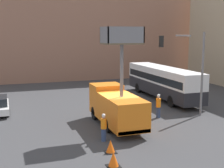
% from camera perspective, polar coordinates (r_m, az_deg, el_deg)
% --- Properties ---
extents(ground_plane, '(120.00, 120.00, 0.00)m').
position_cam_1_polar(ground_plane, '(22.71, 1.06, -8.01)').
color(ground_plane, '#38383A').
extents(building_backdrop_far, '(44.00, 10.00, 14.25)m').
position_cam_1_polar(building_backdrop_far, '(48.62, -10.33, 9.61)').
color(building_backdrop_far, '#936651').
rests_on(building_backdrop_far, ground_plane).
extents(utility_truck, '(2.54, 6.77, 7.17)m').
position_cam_1_polar(utility_truck, '(22.64, 0.75, -3.74)').
color(utility_truck, orange).
rests_on(utility_truck, ground_plane).
extents(city_bus, '(2.47, 12.24, 3.23)m').
position_cam_1_polar(city_bus, '(32.76, 9.24, 0.67)').
color(city_bus, '#232328').
rests_on(city_bus, ground_plane).
extents(traffic_light_pole, '(3.68, 3.43, 6.85)m').
position_cam_1_polar(traffic_light_pole, '(25.94, 13.86, 4.26)').
color(traffic_light_pole, slate).
rests_on(traffic_light_pole, ground_plane).
extents(road_worker_near_truck, '(0.38, 0.38, 1.78)m').
position_cam_1_polar(road_worker_near_truck, '(19.81, -1.53, -7.95)').
color(road_worker_near_truck, navy).
rests_on(road_worker_near_truck, ground_plane).
extents(road_worker_directing, '(0.38, 0.38, 1.95)m').
position_cam_1_polar(road_worker_directing, '(25.31, 8.47, -3.98)').
color(road_worker_directing, navy).
rests_on(road_worker_directing, ground_plane).
extents(traffic_cone_near_truck, '(0.69, 0.69, 0.79)m').
position_cam_1_polar(traffic_cone_near_truck, '(16.38, 0.27, -13.65)').
color(traffic_cone_near_truck, black).
rests_on(traffic_cone_near_truck, ground_plane).
extents(traffic_cone_mid_road, '(0.65, 0.65, 0.74)m').
position_cam_1_polar(traffic_cone_mid_road, '(18.15, -0.27, -11.39)').
color(traffic_cone_mid_road, black).
rests_on(traffic_cone_mid_road, ground_plane).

